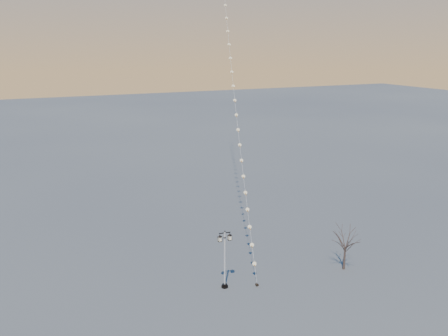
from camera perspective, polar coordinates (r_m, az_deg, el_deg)
ground at (r=35.37m, az=5.17°, el=-15.70°), size 300.00×300.00×0.00m
street_lamp at (r=35.35m, az=0.09°, el=-10.89°), size 1.19×0.52×4.68m
bare_tree at (r=39.42m, az=14.83°, el=-8.79°), size 2.14×2.14×3.55m
kite_train at (r=48.85m, az=0.99°, el=14.15°), size 11.31×32.65×34.82m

